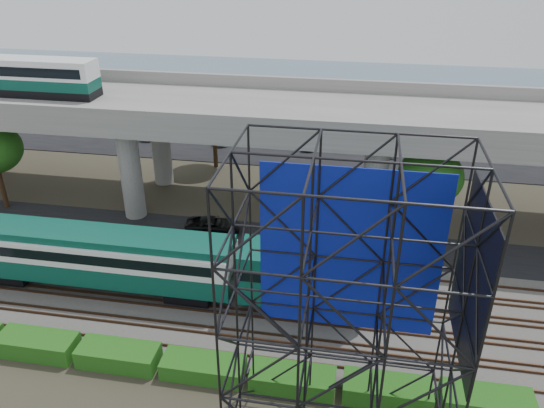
# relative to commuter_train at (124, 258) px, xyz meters

# --- Properties ---
(ground) EXTENTS (140.00, 140.00, 0.00)m
(ground) POSITION_rel_commuter_train_xyz_m (6.13, -2.00, -2.88)
(ground) COLOR #474233
(ground) RESTS_ON ground
(ballast_bed) EXTENTS (90.00, 12.00, 0.20)m
(ballast_bed) POSITION_rel_commuter_train_xyz_m (6.13, 0.00, -2.78)
(ballast_bed) COLOR slate
(ballast_bed) RESTS_ON ground
(service_road) EXTENTS (90.00, 5.00, 0.08)m
(service_road) POSITION_rel_commuter_train_xyz_m (6.13, 8.50, -2.84)
(service_road) COLOR black
(service_road) RESTS_ON ground
(parking_lot) EXTENTS (90.00, 18.00, 0.08)m
(parking_lot) POSITION_rel_commuter_train_xyz_m (6.13, 32.00, -2.84)
(parking_lot) COLOR black
(parking_lot) RESTS_ON ground
(harbor_water) EXTENTS (140.00, 40.00, 0.03)m
(harbor_water) POSITION_rel_commuter_train_xyz_m (6.13, 54.00, -2.87)
(harbor_water) COLOR #486976
(harbor_water) RESTS_ON ground
(rail_tracks) EXTENTS (90.00, 9.52, 0.16)m
(rail_tracks) POSITION_rel_commuter_train_xyz_m (6.13, -0.00, -2.60)
(rail_tracks) COLOR #472D1E
(rail_tracks) RESTS_ON ballast_bed
(commuter_train) EXTENTS (29.30, 3.06, 4.30)m
(commuter_train) POSITION_rel_commuter_train_xyz_m (0.00, 0.00, 0.00)
(commuter_train) COLOR black
(commuter_train) RESTS_ON rail_tracks
(overpass) EXTENTS (80.00, 12.00, 12.40)m
(overpass) POSITION_rel_commuter_train_xyz_m (4.67, 14.00, 5.33)
(overpass) COLOR #9E9B93
(overpass) RESTS_ON ground
(scaffold_tower) EXTENTS (9.36, 6.36, 15.00)m
(scaffold_tower) POSITION_rel_commuter_train_xyz_m (14.63, -9.98, 4.59)
(scaffold_tower) COLOR black
(scaffold_tower) RESTS_ON ground
(hedge_strip) EXTENTS (34.60, 1.80, 1.20)m
(hedge_strip) POSITION_rel_commuter_train_xyz_m (7.13, -6.30, -2.32)
(hedge_strip) COLOR #165112
(hedge_strip) RESTS_ON ground
(trees) EXTENTS (40.94, 16.94, 7.69)m
(trees) POSITION_rel_commuter_train_xyz_m (1.46, 14.17, 2.69)
(trees) COLOR #382314
(trees) RESTS_ON ground
(suv) EXTENTS (4.69, 2.59, 1.24)m
(suv) POSITION_rel_commuter_train_xyz_m (3.47, 8.87, -2.18)
(suv) COLOR black
(suv) RESTS_ON service_road
(parked_cars) EXTENTS (33.70, 9.62, 1.26)m
(parked_cars) POSITION_rel_commuter_train_xyz_m (7.61, 31.57, -2.20)
(parked_cars) COLOR white
(parked_cars) RESTS_ON parking_lot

